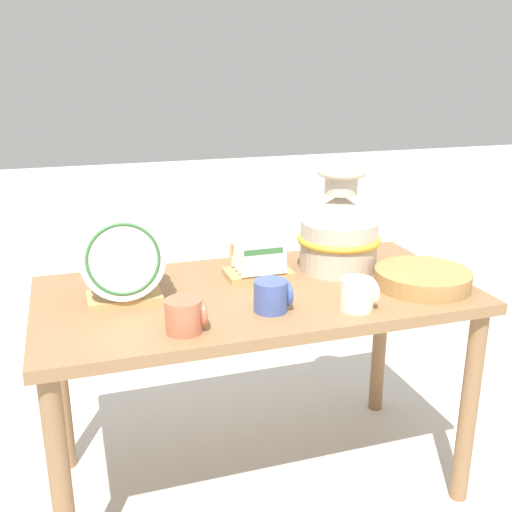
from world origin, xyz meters
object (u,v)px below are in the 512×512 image
Objects in this scene: ceramic_vase at (339,229)px; dish_rack_square_plates at (258,259)px; wicker_charger_stack at (422,278)px; mug_cobalt_glaze at (272,296)px; mug_cream_glaze at (358,294)px; mug_terracotta_glaze at (186,315)px; dish_rack_round_plates at (123,267)px.

ceramic_vase reaches higher than dish_rack_square_plates.
wicker_charger_stack is at bearing -27.92° from dish_rack_square_plates.
mug_cobalt_glaze is 0.25m from mug_cream_glaze.
wicker_charger_stack is at bearing 4.04° from mug_cobalt_glaze.
dish_rack_square_plates is 0.39m from mug_cream_glaze.
ceramic_vase is 3.23× the size of mug_terracotta_glaze.
dish_rack_square_plates is 2.02× the size of mug_cream_glaze.
ceramic_vase is 1.60× the size of dish_rack_square_plates.
mug_terracotta_glaze is (0.13, -0.25, -0.07)m from dish_rack_round_plates.
ceramic_vase is 0.32m from wicker_charger_stack.
wicker_charger_stack is 2.81× the size of mug_cream_glaze.
ceramic_vase is at bearing 39.34° from mug_cobalt_glaze.
ceramic_vase is 1.28× the size of dish_rack_round_plates.
dish_rack_round_plates is 0.45m from dish_rack_square_plates.
mug_cream_glaze is at bearing -0.18° from mug_terracotta_glaze.
dish_rack_round_plates is 0.44m from mug_cobalt_glaze.
dish_rack_square_plates is at bearing 80.22° from mug_cobalt_glaze.
mug_cream_glaze is (0.19, -0.35, -0.01)m from dish_rack_square_plates.
ceramic_vase is 0.73m from dish_rack_round_plates.
mug_cobalt_glaze and mug_cream_glaze have the same top height.
dish_rack_square_plates is 0.29m from mug_cobalt_glaze.
ceramic_vase is 0.69m from mug_terracotta_glaze.
dish_rack_square_plates is 0.46m from mug_terracotta_glaze.
mug_cream_glaze is at bearing -21.95° from dish_rack_round_plates.
dish_rack_round_plates is at bearing -173.64° from ceramic_vase.
dish_rack_round_plates is 2.51× the size of mug_cream_glaze.
wicker_charger_stack is 0.29m from mug_cream_glaze.
mug_terracotta_glaze is 0.50m from mug_cream_glaze.
wicker_charger_stack is (0.91, -0.15, -0.08)m from dish_rack_round_plates.
dish_rack_square_plates is at bearing 152.08° from wicker_charger_stack.
ceramic_vase is 3.23× the size of mug_cobalt_glaze.
dish_rack_round_plates is 2.51× the size of mug_terracotta_glaze.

